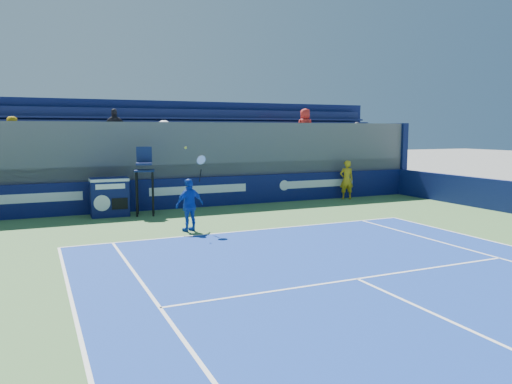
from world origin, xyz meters
name	(u,v)px	position (x,y,z in m)	size (l,w,h in m)	color
ball_person	(347,180)	(6.71, 16.60, 0.88)	(0.63, 0.41, 1.73)	gold
back_hoarding	(199,192)	(0.00, 17.10, 0.60)	(20.40, 0.21, 1.20)	#0D134B
match_clock	(109,196)	(-3.56, 16.30, 0.74)	(1.33, 0.75, 1.40)	#0E1448
umpire_chair	(144,173)	(-2.35, 16.05, 1.53)	(0.84, 0.84, 2.48)	black
tennis_player	(190,205)	(-1.72, 12.57, 0.82)	(1.03, 0.63, 2.57)	#1641B4
stadium_seating	(184,159)	(0.00, 19.15, 1.84)	(21.00, 4.05, 4.40)	#58575D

